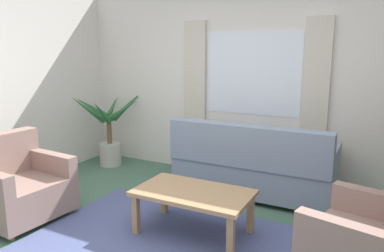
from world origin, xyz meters
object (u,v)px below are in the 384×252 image
Objects in this scene: armchair_right at (377,247)px; armchair_left at (17,185)px; potted_plant at (109,132)px; coffee_table at (193,196)px; couch at (252,166)px.

armchair_left is at bearing -70.25° from armchair_right.
coffee_table is at bearing -32.19° from potted_plant.
armchair_left is 0.82× the size of coffee_table.
armchair_left is at bearing -80.30° from potted_plant.
couch is 2.65m from armchair_left.
armchair_left is 0.76× the size of potted_plant.
armchair_right is 1.60m from coffee_table.
coffee_table is at bearing -82.19° from armchair_right.
couch is 1.21m from coffee_table.
armchair_right is 0.92× the size of coffee_table.
potted_plant is (-2.33, 0.15, 0.15)m from couch.
potted_plant is at bearing 14.12° from armchair_left.
armchair_right is at bearing -22.00° from potted_plant.
armchair_right is (1.40, -1.36, -0.01)m from couch.
couch reaches higher than armchair_left.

